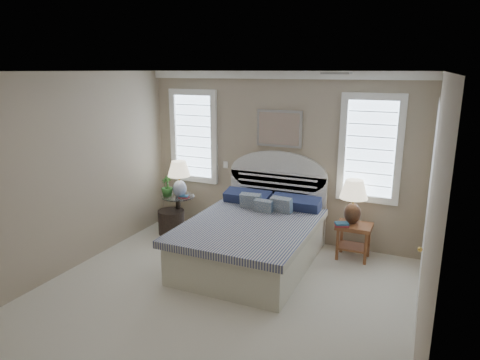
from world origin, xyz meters
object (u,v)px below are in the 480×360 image
object	(u,v)px
side_table_left	(178,209)
lamp_left	(179,175)
floor_pot	(171,222)
nightstand_right	(354,234)
bed	(254,236)
lamp_right	(353,197)

from	to	relation	value
side_table_left	lamp_left	bearing A→B (deg)	-14.10
floor_pot	lamp_left	world-z (taller)	lamp_left
side_table_left	nightstand_right	size ratio (longest dim) A/B	1.19
side_table_left	floor_pot	world-z (taller)	side_table_left
bed	lamp_left	bearing A→B (deg)	160.09
nightstand_right	side_table_left	bearing A→B (deg)	-178.06
floor_pot	lamp_left	bearing A→B (deg)	52.33
lamp_right	floor_pot	bearing A→B (deg)	-174.23
nightstand_right	lamp_left	bearing A→B (deg)	-177.78
bed	side_table_left	bearing A→B (deg)	160.26
lamp_left	lamp_right	bearing A→B (deg)	3.29
nightstand_right	bed	bearing A→B (deg)	-151.97
lamp_right	side_table_left	bearing A→B (deg)	-177.01
bed	lamp_right	distance (m)	1.55
side_table_left	floor_pot	bearing A→B (deg)	-110.31
nightstand_right	lamp_right	distance (m)	0.55
side_table_left	lamp_left	world-z (taller)	lamp_left
side_table_left	nightstand_right	xyz separation A→B (m)	(2.95, 0.10, -0.00)
side_table_left	lamp_right	distance (m)	2.96
side_table_left	lamp_left	xyz separation A→B (m)	(0.05, -0.01, 0.62)
bed	lamp_right	size ratio (longest dim) A/B	3.45
bed	floor_pot	bearing A→B (deg)	165.36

